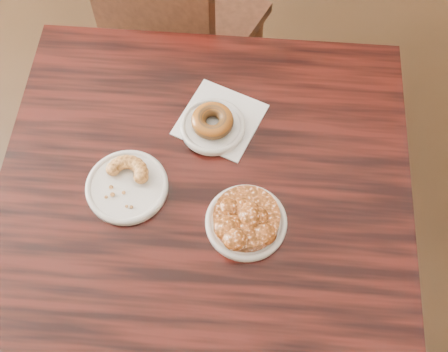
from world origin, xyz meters
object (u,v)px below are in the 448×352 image
(cafe_table, at_px, (207,256))
(glazed_donut, at_px, (212,121))
(apple_fritter, at_px, (247,217))
(cruller_fragment, at_px, (126,182))
(chair_far, at_px, (188,25))

(cafe_table, distance_m, glazed_donut, 0.44)
(apple_fritter, relative_size, cruller_fragment, 1.70)
(cafe_table, xyz_separation_m, glazed_donut, (-0.03, 0.16, 0.41))
(cafe_table, relative_size, chair_far, 0.96)
(chair_far, bearing_deg, cafe_table, 124.86)
(apple_fritter, bearing_deg, glazed_donut, 124.57)
(glazed_donut, distance_m, apple_fritter, 0.24)
(cafe_table, relative_size, glazed_donut, 9.37)
(cafe_table, xyz_separation_m, cruller_fragment, (-0.15, -0.03, 0.40))
(chair_far, relative_size, glazed_donut, 9.76)
(chair_far, height_order, glazed_donut, chair_far)
(cafe_table, bearing_deg, cruller_fragment, 178.55)
(cruller_fragment, bearing_deg, chair_far, 100.63)
(chair_far, relative_size, cruller_fragment, 8.66)
(glazed_donut, relative_size, apple_fritter, 0.52)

